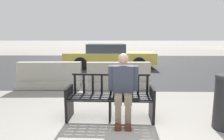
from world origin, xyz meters
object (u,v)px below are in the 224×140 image
Objects in this scene: jersey_barrier_centre at (119,78)px; car_taxi_near at (109,56)px; jersey_barrier_left at (50,77)px; street_bench at (110,100)px; seated_person at (123,86)px.

car_taxi_near is at bearing 95.95° from jersey_barrier_centre.
car_taxi_near reaches higher than jersey_barrier_left.
street_bench is at bearing -87.68° from car_taxi_near.
seated_person is 0.28× the size of car_taxi_near.
street_bench is at bearing -94.35° from jersey_barrier_centre.
seated_person is at bearing -85.66° from car_taxi_near.
jersey_barrier_left is (-2.02, 2.46, -0.06)m from street_bench.
street_bench is 0.84× the size of jersey_barrier_centre.
seated_person is 2.55m from jersey_barrier_centre.
seated_person reaches higher than street_bench.
jersey_barrier_left is at bearing -179.90° from jersey_barrier_centre.
jersey_barrier_left is at bearing 132.08° from seated_person.
jersey_barrier_centre is 1.00× the size of jersey_barrier_left.
seated_person is at bearing -14.03° from street_bench.
street_bench is 0.84× the size of jersey_barrier_left.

